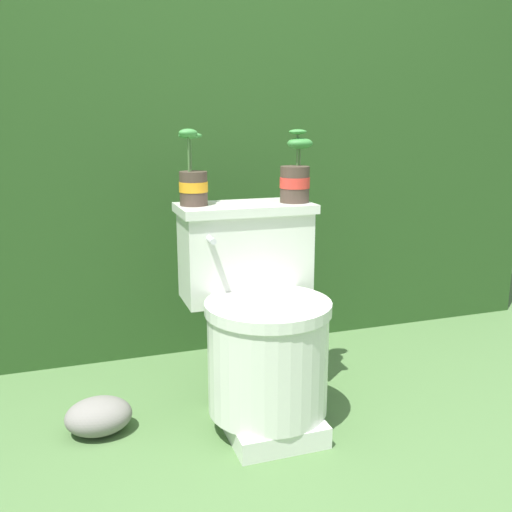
{
  "coord_description": "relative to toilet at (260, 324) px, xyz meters",
  "views": [
    {
      "loc": [
        -0.63,
        -1.65,
        0.99
      ],
      "look_at": [
        -0.05,
        0.07,
        0.55
      ],
      "focal_mm": 40.0,
      "sensor_mm": 36.0,
      "label": 1
    }
  ],
  "objects": [
    {
      "name": "hedge_backdrop",
      "position": [
        0.05,
        1.06,
        0.54
      ],
      "size": [
        3.13,
        0.87,
        1.73
      ],
      "color": "#284C1E",
      "rests_on": "ground"
    },
    {
      "name": "ground_plane",
      "position": [
        0.05,
        -0.03,
        -0.33
      ],
      "size": [
        12.0,
        12.0,
        0.0
      ],
      "primitive_type": "plane",
      "color": "#4C703D"
    },
    {
      "name": "potted_plant_left",
      "position": [
        -0.17,
        0.18,
        0.46
      ],
      "size": [
        0.1,
        0.1,
        0.25
      ],
      "color": "#47382D",
      "rests_on": "toilet"
    },
    {
      "name": "potted_plant_midleft",
      "position": [
        0.18,
        0.14,
        0.46
      ],
      "size": [
        0.13,
        0.11,
        0.25
      ],
      "color": "#47382D",
      "rests_on": "toilet"
    },
    {
      "name": "toilet",
      "position": [
        0.0,
        0.0,
        0.0
      ],
      "size": [
        0.46,
        0.55,
        0.71
      ],
      "color": "silver",
      "rests_on": "ground"
    },
    {
      "name": "garden_stone",
      "position": [
        -0.53,
        0.06,
        -0.27
      ],
      "size": [
        0.21,
        0.17,
        0.12
      ],
      "color": "gray",
      "rests_on": "ground"
    }
  ]
}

